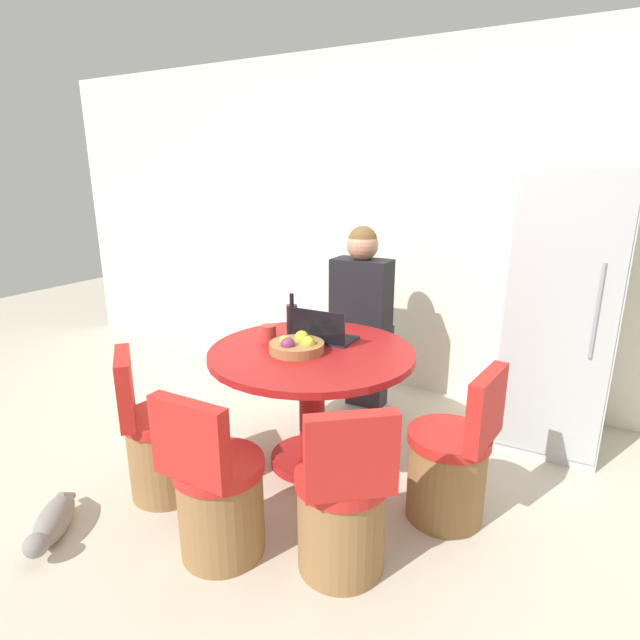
# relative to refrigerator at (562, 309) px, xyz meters

# --- Properties ---
(ground_plane) EXTENTS (12.00, 12.00, 0.00)m
(ground_plane) POSITION_rel_refrigerator_xyz_m (-1.17, -1.26, -0.88)
(ground_plane) COLOR beige
(wall_back) EXTENTS (7.00, 0.06, 2.60)m
(wall_back) POSITION_rel_refrigerator_xyz_m (-1.17, 0.39, 0.42)
(wall_back) COLOR silver
(wall_back) RESTS_ON ground_plane
(refrigerator) EXTENTS (0.61, 0.70, 1.77)m
(refrigerator) POSITION_rel_refrigerator_xyz_m (0.00, 0.00, 0.00)
(refrigerator) COLOR silver
(refrigerator) RESTS_ON ground_plane
(dining_table) EXTENTS (1.18, 1.18, 0.73)m
(dining_table) POSITION_rel_refrigerator_xyz_m (-1.22, -1.00, -0.34)
(dining_table) COLOR maroon
(dining_table) RESTS_ON ground_plane
(chair_near_left_corner) EXTENTS (0.47, 0.47, 0.82)m
(chair_near_left_corner) POSITION_rel_refrigerator_xyz_m (-1.79, -1.65, -0.60)
(chair_near_left_corner) COLOR olive
(chair_near_left_corner) RESTS_ON ground_plane
(chair_near_right_corner) EXTENTS (0.47, 0.47, 0.82)m
(chair_near_right_corner) POSITION_rel_refrigerator_xyz_m (-0.69, -1.68, -0.60)
(chair_near_right_corner) COLOR olive
(chair_near_right_corner) RESTS_ON ground_plane
(chair_right_side) EXTENTS (0.43, 0.41, 0.82)m
(chair_right_side) POSITION_rel_refrigerator_xyz_m (-0.37, -1.12, -0.60)
(chair_right_side) COLOR olive
(chair_right_side) RESTS_ON ground_plane
(chair_near_camera) EXTENTS (0.41, 0.41, 0.82)m
(chair_near_camera) POSITION_rel_refrigerator_xyz_m (-1.22, -1.86, -0.60)
(chair_near_camera) COLOR olive
(chair_near_camera) RESTS_ON ground_plane
(person_seated) EXTENTS (0.40, 0.37, 1.36)m
(person_seated) POSITION_rel_refrigerator_xyz_m (-1.25, -0.19, -0.13)
(person_seated) COLOR #2D2D38
(person_seated) RESTS_ON ground_plane
(laptop) EXTENTS (0.34, 0.22, 0.21)m
(laptop) POSITION_rel_refrigerator_xyz_m (-1.23, -0.84, -0.12)
(laptop) COLOR #232328
(laptop) RESTS_ON dining_table
(fruit_bowl) EXTENTS (0.31, 0.31, 0.10)m
(fruit_bowl) POSITION_rel_refrigerator_xyz_m (-1.27, -1.08, -0.12)
(fruit_bowl) COLOR olive
(fruit_bowl) RESTS_ON dining_table
(coffee_cup) EXTENTS (0.09, 0.09, 0.10)m
(coffee_cup) POSITION_rel_refrigerator_xyz_m (-1.52, -0.99, -0.11)
(coffee_cup) COLOR #B2332D
(coffee_cup) RESTS_ON dining_table
(bottle) EXTENTS (0.07, 0.07, 0.26)m
(bottle) POSITION_rel_refrigerator_xyz_m (-1.47, -0.81, -0.06)
(bottle) COLOR black
(bottle) RESTS_ON dining_table
(cat) EXTENTS (0.34, 0.44, 0.16)m
(cat) POSITION_rel_refrigerator_xyz_m (-2.00, -2.16, -0.81)
(cat) COLOR gray
(cat) RESTS_ON ground_plane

